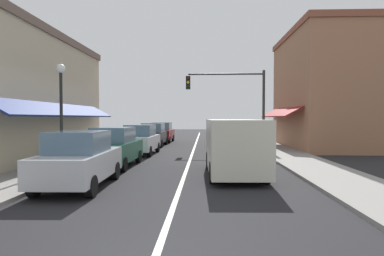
% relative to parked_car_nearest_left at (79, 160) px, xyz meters
% --- Properties ---
extents(ground_plane, '(80.00, 80.00, 0.00)m').
position_rel_parked_car_nearest_left_xyz_m(ground_plane, '(3.15, 12.28, -0.88)').
color(ground_plane, black).
extents(sidewalk_left, '(2.60, 56.00, 0.12)m').
position_rel_parked_car_nearest_left_xyz_m(sidewalk_left, '(-2.35, 12.28, -0.82)').
color(sidewalk_left, gray).
rests_on(sidewalk_left, ground).
extents(sidewalk_right, '(2.60, 56.00, 0.12)m').
position_rel_parked_car_nearest_left_xyz_m(sidewalk_right, '(8.65, 12.28, -0.82)').
color(sidewalk_right, gray).
rests_on(sidewalk_right, ground).
extents(lane_center_stripe, '(0.14, 52.00, 0.01)m').
position_rel_parked_car_nearest_left_xyz_m(lane_center_stripe, '(3.15, 12.28, -0.88)').
color(lane_center_stripe, silver).
rests_on(lane_center_stripe, ground).
extents(storefront_left_block, '(6.50, 14.20, 6.65)m').
position_rel_parked_car_nearest_left_xyz_m(storefront_left_block, '(-6.24, 6.28, 2.45)').
color(storefront_left_block, '#BCAD8E').
rests_on(storefront_left_block, ground).
extents(storefront_right_block, '(6.33, 10.20, 8.37)m').
position_rel_parked_car_nearest_left_xyz_m(storefront_right_block, '(12.46, 14.28, 3.31)').
color(storefront_right_block, '#9E6B4C').
rests_on(storefront_right_block, ground).
extents(parked_car_nearest_left, '(1.87, 4.15, 1.77)m').
position_rel_parked_car_nearest_left_xyz_m(parked_car_nearest_left, '(0.00, 0.00, 0.00)').
color(parked_car_nearest_left, '#B7BABF').
rests_on(parked_car_nearest_left, ground).
extents(parked_car_second_left, '(1.85, 4.14, 1.77)m').
position_rel_parked_car_nearest_left_xyz_m(parked_car_second_left, '(-0.10, 4.30, 0.00)').
color(parked_car_second_left, '#0F4C33').
rests_on(parked_car_second_left, ground).
extents(parked_car_third_left, '(1.86, 4.14, 1.77)m').
position_rel_parked_car_nearest_left_xyz_m(parked_car_third_left, '(0.09, 9.40, 0.00)').
color(parked_car_third_left, silver).
rests_on(parked_car_third_left, ground).
extents(parked_car_far_left, '(1.83, 4.12, 1.77)m').
position_rel_parked_car_nearest_left_xyz_m(parked_car_far_left, '(-0.05, 15.21, 0.00)').
color(parked_car_far_left, black).
rests_on(parked_car_far_left, ground).
extents(parked_car_distant_left, '(1.86, 4.14, 1.77)m').
position_rel_parked_car_nearest_left_xyz_m(parked_car_distant_left, '(0.11, 19.27, 0.00)').
color(parked_car_distant_left, maroon).
rests_on(parked_car_distant_left, ground).
extents(van_in_lane, '(2.12, 5.23, 2.12)m').
position_rel_parked_car_nearest_left_xyz_m(van_in_lane, '(5.04, 2.42, 0.27)').
color(van_in_lane, beige).
rests_on(van_in_lane, ground).
extents(traffic_signal_mast_arm, '(5.43, 0.50, 5.44)m').
position_rel_parked_car_nearest_left_xyz_m(traffic_signal_mast_arm, '(6.03, 12.72, 2.87)').
color(traffic_signal_mast_arm, '#333333').
rests_on(traffic_signal_mast_arm, ground).
extents(street_lamp_left_near, '(0.36, 0.36, 4.33)m').
position_rel_parked_car_nearest_left_xyz_m(street_lamp_left_near, '(-1.81, 2.84, 2.08)').
color(street_lamp_left_near, black).
rests_on(street_lamp_left_near, ground).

